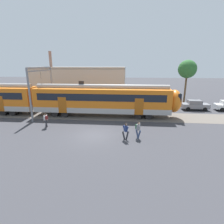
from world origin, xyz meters
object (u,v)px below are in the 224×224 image
Objects in this scene: parked_car_grey at (195,105)px; pedestrian_grey at (138,128)px; commuter_train at (41,99)px; pedestrian_white at (46,119)px; pedestrian_navy at (126,130)px.

pedestrian_grey is at bearing -128.41° from parked_car_grey.
commuter_train is at bearing -168.53° from parked_car_grey.
commuter_train reaches higher than pedestrian_grey.
pedestrian_white is 0.42× the size of parked_car_grey.
commuter_train is at bearing 120.09° from pedestrian_white.
pedestrian_grey is (1.18, 0.50, 0.03)m from pedestrian_navy.
pedestrian_white is at bearing -59.91° from commuter_train.
commuter_train reaches higher than pedestrian_navy.
pedestrian_grey is at bearing -28.95° from commuter_train.
commuter_train is 15.00m from pedestrian_grey.
pedestrian_white is at bearing -153.46° from parked_car_grey.
pedestrian_navy is at bearing -130.58° from parked_car_grey.
pedestrian_navy is 16.18m from parked_car_grey.
pedestrian_grey is (13.08, -7.24, -1.26)m from commuter_train.
parked_car_grey is (22.43, 4.55, -1.47)m from commuter_train.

